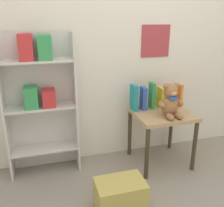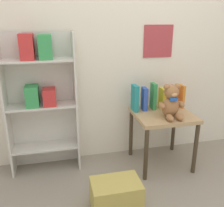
{
  "view_description": "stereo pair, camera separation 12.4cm",
  "coord_description": "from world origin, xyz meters",
  "px_view_note": "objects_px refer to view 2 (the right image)",
  "views": [
    {
      "loc": [
        -0.86,
        -1.05,
        1.43
      ],
      "look_at": [
        -0.24,
        1.07,
        0.68
      ],
      "focal_mm": 40.0,
      "sensor_mm": 36.0,
      "label": 1
    },
    {
      "loc": [
        -0.74,
        -1.08,
        1.43
      ],
      "look_at": [
        -0.24,
        1.07,
        0.68
      ],
      "focal_mm": 40.0,
      "sensor_mm": 36.0,
      "label": 2
    }
  ],
  "objects_px": {
    "book_standing_green": "(153,96)",
    "book_standing_teal": "(135,98)",
    "bookshelf_side": "(41,94)",
    "display_table": "(163,121)",
    "teddy_bear": "(171,102)",
    "book_standing_orange": "(181,96)",
    "book_standing_blue": "(144,99)",
    "book_standing_yellow": "(162,98)",
    "book_standing_pink": "(171,97)",
    "storage_bin": "(116,196)"
  },
  "relations": [
    {
      "from": "teddy_bear",
      "to": "display_table",
      "type": "bearing_deg",
      "value": 101.84
    },
    {
      "from": "display_table",
      "to": "book_standing_blue",
      "type": "distance_m",
      "value": 0.28
    },
    {
      "from": "display_table",
      "to": "book_standing_green",
      "type": "xyz_separation_m",
      "value": [
        -0.05,
        0.15,
        0.22
      ]
    },
    {
      "from": "display_table",
      "to": "book_standing_teal",
      "type": "height_order",
      "value": "book_standing_teal"
    },
    {
      "from": "bookshelf_side",
      "to": "book_standing_teal",
      "type": "distance_m",
      "value": 0.9
    },
    {
      "from": "display_table",
      "to": "book_standing_orange",
      "type": "distance_m",
      "value": 0.35
    },
    {
      "from": "bookshelf_side",
      "to": "book_standing_green",
      "type": "relative_size",
      "value": 4.97
    },
    {
      "from": "book_standing_green",
      "to": "book_standing_orange",
      "type": "bearing_deg",
      "value": -3.09
    },
    {
      "from": "book_standing_teal",
      "to": "bookshelf_side",
      "type": "bearing_deg",
      "value": 173.75
    },
    {
      "from": "bookshelf_side",
      "to": "teddy_bear",
      "type": "relative_size",
      "value": 4.16
    },
    {
      "from": "book_standing_green",
      "to": "book_standing_teal",
      "type": "bearing_deg",
      "value": -176.79
    },
    {
      "from": "display_table",
      "to": "book_standing_orange",
      "type": "relative_size",
      "value": 2.37
    },
    {
      "from": "bookshelf_side",
      "to": "book_standing_pink",
      "type": "xyz_separation_m",
      "value": [
        1.29,
        -0.07,
        -0.1
      ]
    },
    {
      "from": "book_standing_green",
      "to": "storage_bin",
      "type": "distance_m",
      "value": 1.05
    },
    {
      "from": "teddy_bear",
      "to": "book_standing_orange",
      "type": "bearing_deg",
      "value": 46.45
    },
    {
      "from": "book_standing_orange",
      "to": "storage_bin",
      "type": "xyz_separation_m",
      "value": [
        -0.86,
        -0.67,
        -0.55
      ]
    },
    {
      "from": "teddy_bear",
      "to": "book_standing_orange",
      "type": "distance_m",
      "value": 0.33
    },
    {
      "from": "display_table",
      "to": "teddy_bear",
      "type": "relative_size",
      "value": 1.75
    },
    {
      "from": "display_table",
      "to": "book_standing_teal",
      "type": "xyz_separation_m",
      "value": [
        -0.25,
        0.14,
        0.22
      ]
    },
    {
      "from": "display_table",
      "to": "book_standing_teal",
      "type": "relative_size",
      "value": 2.14
    },
    {
      "from": "bookshelf_side",
      "to": "display_table",
      "type": "height_order",
      "value": "bookshelf_side"
    },
    {
      "from": "teddy_bear",
      "to": "bookshelf_side",
      "type": "bearing_deg",
      "value": 164.67
    },
    {
      "from": "book_standing_teal",
      "to": "book_standing_pink",
      "type": "height_order",
      "value": "book_standing_teal"
    },
    {
      "from": "book_standing_blue",
      "to": "book_standing_green",
      "type": "xyz_separation_m",
      "value": [
        0.1,
        0.01,
        0.02
      ]
    },
    {
      "from": "book_standing_yellow",
      "to": "book_standing_pink",
      "type": "distance_m",
      "value": 0.1
    },
    {
      "from": "bookshelf_side",
      "to": "display_table",
      "type": "xyz_separation_m",
      "value": [
        1.14,
        -0.21,
        -0.29
      ]
    },
    {
      "from": "teddy_bear",
      "to": "book_standing_teal",
      "type": "distance_m",
      "value": 0.36
    },
    {
      "from": "book_standing_pink",
      "to": "bookshelf_side",
      "type": "bearing_deg",
      "value": 175.7
    },
    {
      "from": "bookshelf_side",
      "to": "book_standing_blue",
      "type": "distance_m",
      "value": 1.0
    },
    {
      "from": "book_standing_orange",
      "to": "storage_bin",
      "type": "bearing_deg",
      "value": -143.82
    },
    {
      "from": "bookshelf_side",
      "to": "teddy_bear",
      "type": "bearing_deg",
      "value": -15.33
    },
    {
      "from": "bookshelf_side",
      "to": "book_standing_pink",
      "type": "relative_size",
      "value": 5.96
    },
    {
      "from": "book_standing_blue",
      "to": "book_standing_yellow",
      "type": "height_order",
      "value": "book_standing_blue"
    },
    {
      "from": "book_standing_blue",
      "to": "book_standing_pink",
      "type": "xyz_separation_m",
      "value": [
        0.3,
        0.01,
        -0.0
      ]
    },
    {
      "from": "book_standing_blue",
      "to": "book_standing_orange",
      "type": "bearing_deg",
      "value": 2.3
    },
    {
      "from": "book_standing_yellow",
      "to": "teddy_bear",
      "type": "bearing_deg",
      "value": -95.91
    },
    {
      "from": "storage_bin",
      "to": "book_standing_green",
      "type": "bearing_deg",
      "value": 51.07
    },
    {
      "from": "book_standing_pink",
      "to": "book_standing_orange",
      "type": "distance_m",
      "value": 0.1
    },
    {
      "from": "book_standing_blue",
      "to": "book_standing_pink",
      "type": "bearing_deg",
      "value": 4.85
    },
    {
      "from": "book_standing_yellow",
      "to": "book_standing_pink",
      "type": "bearing_deg",
      "value": -3.59
    },
    {
      "from": "book_standing_blue",
      "to": "book_standing_yellow",
      "type": "bearing_deg",
      "value": 7.75
    },
    {
      "from": "teddy_bear",
      "to": "book_standing_blue",
      "type": "distance_m",
      "value": 0.3
    },
    {
      "from": "bookshelf_side",
      "to": "book_standing_green",
      "type": "xyz_separation_m",
      "value": [
        1.09,
        -0.06,
        -0.08
      ]
    },
    {
      "from": "book_standing_blue",
      "to": "book_standing_green",
      "type": "relative_size",
      "value": 0.87
    },
    {
      "from": "book_standing_teal",
      "to": "storage_bin",
      "type": "bearing_deg",
      "value": -119.24
    },
    {
      "from": "display_table",
      "to": "book_standing_orange",
      "type": "bearing_deg",
      "value": 27.82
    },
    {
      "from": "bookshelf_side",
      "to": "book_standing_orange",
      "type": "relative_size",
      "value": 5.63
    },
    {
      "from": "book_standing_teal",
      "to": "teddy_bear",
      "type": "bearing_deg",
      "value": -43.38
    },
    {
      "from": "bookshelf_side",
      "to": "storage_bin",
      "type": "bearing_deg",
      "value": -54.64
    },
    {
      "from": "teddy_bear",
      "to": "book_standing_blue",
      "type": "relative_size",
      "value": 1.38
    }
  ]
}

